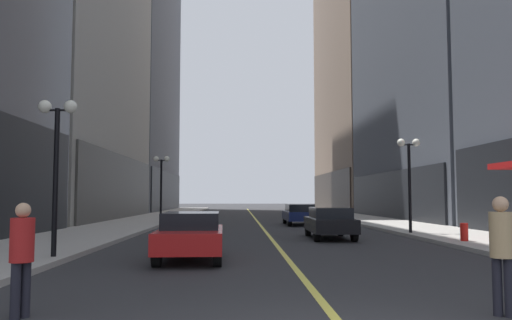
# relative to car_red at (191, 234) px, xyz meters

# --- Properties ---
(ground_plane) EXTENTS (200.00, 200.00, 0.00)m
(ground_plane) POSITION_rel_car_red_xyz_m (2.73, 26.03, -0.72)
(ground_plane) COLOR #2D2D30
(sidewalk_left) EXTENTS (4.50, 78.00, 0.15)m
(sidewalk_left) POSITION_rel_car_red_xyz_m (-5.52, 26.03, -0.64)
(sidewalk_left) COLOR #ADA8A0
(sidewalk_left) RESTS_ON ground
(sidewalk_right) EXTENTS (4.50, 78.00, 0.15)m
(sidewalk_right) POSITION_rel_car_red_xyz_m (10.98, 26.03, -0.64)
(sidewalk_right) COLOR #ADA8A0
(sidewalk_right) RESTS_ON ground
(lane_centre_stripe) EXTENTS (0.16, 70.00, 0.01)m
(lane_centre_stripe) POSITION_rel_car_red_xyz_m (2.73, 26.03, -0.71)
(lane_centre_stripe) COLOR #E5D64C
(lane_centre_stripe) RESTS_ON ground
(building_right_mid) EXTENTS (14.85, 24.00, 31.19)m
(building_right_mid) POSITION_rel_car_red_xyz_m (20.55, 25.53, 14.82)
(building_right_mid) COLOR #4C515B
(building_right_mid) RESTS_ON ground
(building_right_far) EXTENTS (13.32, 26.00, 41.24)m
(building_right_far) POSITION_rel_car_red_xyz_m (19.79, 51.03, 19.83)
(building_right_far) COLOR gray
(building_right_far) RESTS_ON ground
(car_red) EXTENTS (1.88, 4.26, 1.32)m
(car_red) POSITION_rel_car_red_xyz_m (0.00, 0.00, 0.00)
(car_red) COLOR #B21919
(car_red) RESTS_ON ground
(car_black) EXTENTS (1.80, 4.36, 1.32)m
(car_black) POSITION_rel_car_red_xyz_m (5.20, 7.01, 0.00)
(car_black) COLOR black
(car_black) RESTS_ON ground
(car_navy) EXTENTS (1.79, 4.75, 1.32)m
(car_navy) POSITION_rel_car_red_xyz_m (5.20, 17.71, 0.00)
(car_navy) COLOR #141E4C
(car_navy) RESTS_ON ground
(pedestrian_in_red_jacket) EXTENTS (0.47, 0.47, 1.67)m
(pedestrian_in_red_jacket) POSITION_rel_car_red_xyz_m (-1.83, -6.91, 0.25)
(pedestrian_in_red_jacket) COLOR black
(pedestrian_in_red_jacket) RESTS_ON ground
(pedestrian_in_tan_trench) EXTENTS (0.48, 0.48, 1.76)m
(pedestrian_in_tan_trench) POSITION_rel_car_red_xyz_m (5.23, -7.03, 0.31)
(pedestrian_in_tan_trench) COLOR black
(pedestrian_in_tan_trench) RESTS_ON ground
(street_lamp_left_near) EXTENTS (1.06, 0.36, 4.43)m
(street_lamp_left_near) POSITION_rel_car_red_xyz_m (-3.67, -0.42, 2.54)
(street_lamp_left_near) COLOR black
(street_lamp_left_near) RESTS_ON ground
(street_lamp_left_far) EXTENTS (1.06, 0.36, 4.43)m
(street_lamp_left_far) POSITION_rel_car_red_xyz_m (-3.67, 18.67, 2.54)
(street_lamp_left_far) COLOR black
(street_lamp_left_far) RESTS_ON ground
(street_lamp_right_mid) EXTENTS (1.06, 0.36, 4.43)m
(street_lamp_right_mid) POSITION_rel_car_red_xyz_m (9.13, 8.41, 2.54)
(street_lamp_right_mid) COLOR black
(street_lamp_right_mid) RESTS_ON ground
(fire_hydrant_right) EXTENTS (0.28, 0.28, 0.80)m
(fire_hydrant_right) POSITION_rel_car_red_xyz_m (9.63, 4.03, -0.32)
(fire_hydrant_right) COLOR red
(fire_hydrant_right) RESTS_ON ground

